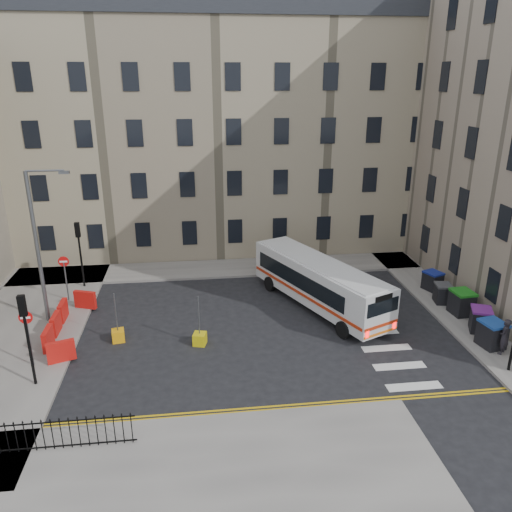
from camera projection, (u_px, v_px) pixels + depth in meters
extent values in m
plane|color=black|center=(294.00, 326.00, 26.38)|extent=(120.00, 120.00, 0.00)
cube|color=slate|center=(182.00, 270.00, 33.68)|extent=(36.00, 3.20, 0.15)
cube|color=slate|center=(423.00, 286.00, 31.13)|extent=(2.40, 26.00, 0.15)
cube|color=slate|center=(24.00, 331.00, 25.66)|extent=(6.00, 22.00, 0.15)
cube|color=slate|center=(143.00, 481.00, 16.22)|extent=(20.00, 6.00, 0.15)
cube|color=gray|center=(165.00, 139.00, 37.29)|extent=(38.00, 10.50, 16.00)
cube|color=black|center=(157.00, 12.00, 34.35)|extent=(38.30, 10.80, 1.20)
cylinder|color=black|center=(81.00, 262.00, 30.45)|extent=(0.12, 0.12, 3.20)
cube|color=black|center=(77.00, 230.00, 29.75)|extent=(0.28, 0.22, 0.90)
cylinder|color=black|center=(30.00, 350.00, 20.66)|extent=(0.12, 0.12, 3.20)
cube|color=black|center=(22.00, 306.00, 19.96)|extent=(0.28, 0.22, 0.90)
cylinder|color=#595B5E|center=(38.00, 250.00, 25.32)|extent=(0.20, 0.20, 8.00)
cube|color=#595B5E|center=(25.00, 170.00, 23.93)|extent=(0.50, 0.22, 0.14)
cylinder|color=#595B5E|center=(66.00, 281.00, 28.66)|extent=(0.08, 0.08, 2.40)
cube|color=red|center=(63.00, 256.00, 28.15)|extent=(0.60, 0.04, 0.60)
cylinder|color=#595B5E|center=(30.00, 342.00, 22.14)|extent=(0.08, 0.08, 2.40)
cube|color=red|center=(24.00, 311.00, 21.62)|extent=(0.60, 0.04, 0.60)
cube|color=red|center=(48.00, 339.00, 23.81)|extent=(0.25, 1.25, 1.00)
cube|color=red|center=(56.00, 324.00, 25.21)|extent=(0.25, 1.25, 1.00)
cube|color=red|center=(63.00, 311.00, 26.61)|extent=(0.25, 1.25, 1.00)
cube|color=red|center=(85.00, 300.00, 27.92)|extent=(1.26, 0.66, 1.00)
cube|color=red|center=(61.00, 351.00, 22.70)|extent=(1.26, 0.66, 1.00)
cube|color=black|center=(18.00, 425.00, 16.99)|extent=(7.80, 0.04, 0.04)
cube|color=black|center=(23.00, 449.00, 17.34)|extent=(7.80, 0.04, 0.04)
cube|color=silver|center=(319.00, 281.00, 28.03)|extent=(6.09, 9.97, 2.25)
cube|color=black|center=(298.00, 280.00, 27.78)|extent=(3.28, 7.27, 0.90)
cube|color=black|center=(330.00, 272.00, 28.89)|extent=(3.28, 7.27, 0.90)
cube|color=black|center=(271.00, 252.00, 31.96)|extent=(1.84, 0.86, 0.99)
cube|color=black|center=(383.00, 307.00, 23.88)|extent=(1.84, 0.86, 0.72)
cube|color=#AB290E|center=(302.00, 294.00, 27.66)|extent=(3.99, 8.91, 0.16)
cube|color=#AB290E|center=(334.00, 286.00, 28.77)|extent=(3.99, 8.91, 0.16)
cube|color=#FF0C0C|center=(367.00, 334.00, 23.85)|extent=(0.20, 0.13, 0.36)
cube|color=#FF0C0C|center=(394.00, 325.00, 24.73)|extent=(0.20, 0.13, 0.36)
cylinder|color=black|center=(270.00, 284.00, 30.56)|extent=(0.60, 0.93, 0.90)
cylinder|color=black|center=(300.00, 277.00, 31.65)|extent=(0.60, 0.93, 0.90)
cylinder|color=black|center=(343.00, 330.00, 25.04)|extent=(0.60, 0.93, 0.90)
cylinder|color=black|center=(376.00, 319.00, 26.14)|extent=(0.60, 0.93, 0.90)
cube|color=black|center=(492.00, 335.00, 23.94)|extent=(1.16, 1.29, 1.18)
cube|color=navy|center=(494.00, 323.00, 23.71)|extent=(1.22, 1.35, 0.12)
cube|color=black|center=(480.00, 321.00, 25.39)|extent=(1.28, 1.36, 1.13)
cube|color=#69207B|center=(482.00, 310.00, 25.17)|extent=(1.35, 1.42, 0.12)
cube|color=black|center=(461.00, 304.00, 27.20)|extent=(1.10, 1.24, 1.22)
cube|color=#197219|center=(463.00, 292.00, 26.97)|extent=(1.15, 1.30, 0.13)
cube|color=black|center=(443.00, 294.00, 28.62)|extent=(1.00, 1.10, 1.01)
cube|color=#39393C|center=(444.00, 285.00, 28.43)|extent=(1.05, 1.15, 0.11)
cube|color=black|center=(432.00, 282.00, 30.34)|extent=(1.16, 1.24, 1.03)
cube|color=navy|center=(434.00, 273.00, 30.15)|extent=(1.22, 1.29, 0.11)
imported|color=black|center=(504.00, 337.00, 23.20)|extent=(0.77, 0.75, 1.78)
cube|color=orange|center=(118.00, 336.00, 24.79)|extent=(0.69, 0.69, 0.60)
cube|color=gold|center=(200.00, 339.00, 24.48)|extent=(0.73, 0.73, 0.60)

